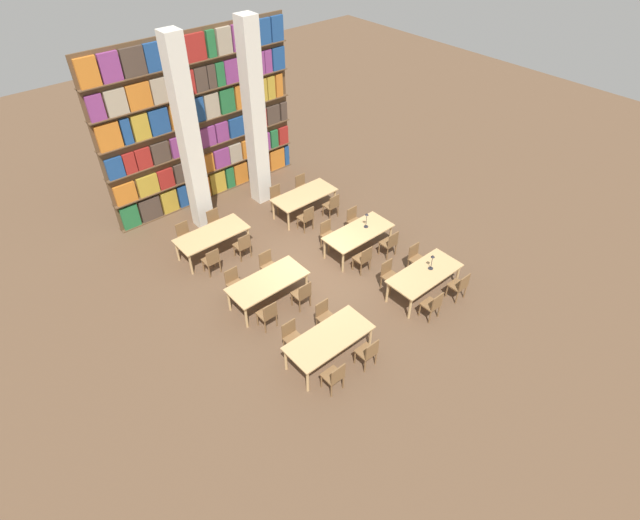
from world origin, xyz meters
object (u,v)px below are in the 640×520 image
chair_17 (185,235)px  chair_22 (332,205)px  chair_1 (292,336)px  chair_8 (268,314)px  reading_table_1 (425,275)px  reading_table_4 (212,235)px  chair_18 (243,245)px  chair_19 (215,222)px  chair_9 (234,283)px  reading_table_3 (359,233)px  chair_0 (334,376)px  chair_11 (268,265)px  chair_6 (460,285)px  chair_21 (278,197)px  chair_13 (328,234)px  pillar_left (189,139)px  chair_12 (363,258)px  chair_20 (307,217)px  chair_10 (302,294)px  reading_table_0 (329,339)px  desk_lamp_0 (432,260)px  chair_5 (389,275)px  desk_lamp_1 (367,218)px  chair_14 (390,243)px  chair_16 (212,260)px  pillar_center (255,117)px  chair_15 (354,220)px  chair_7 (416,258)px  chair_2 (368,352)px  chair_23 (302,186)px  chair_3 (325,316)px

chair_17 → chair_22: bearing=159.6°
chair_1 → chair_8: same height
reading_table_1 → reading_table_4: same height
chair_18 → chair_19: bearing=90.0°
chair_9 → reading_table_3: size_ratio=0.41×
chair_0 → chair_11: size_ratio=1.00×
chair_6 → chair_21: 6.74m
chair_21 → chair_22: (1.08, -1.53, 0.00)m
chair_13 → reading_table_4: chair_13 is taller
pillar_left → reading_table_3: pillar_left is taller
chair_8 → reading_table_3: size_ratio=0.41×
chair_0 → chair_12: 4.21m
chair_20 → chair_10: bearing=-131.1°
reading_table_0 → desk_lamp_0: (3.70, 0.04, 0.39)m
chair_13 → chair_18: (-2.29, 1.22, 0.00)m
chair_21 → chair_12: bearing=89.4°
chair_0 → chair_5: (3.42, 1.56, 0.00)m
reading_table_3 → desk_lamp_1: bearing=4.2°
chair_13 → chair_14: (1.09, -1.53, 0.00)m
chair_11 → chair_16: bearing=-48.1°
chair_10 → chair_16: (-1.10, 2.75, 0.00)m
chair_17 → chair_16: bearing=90.0°
pillar_center → chair_15: 4.48m
chair_7 → chair_22: size_ratio=1.00×
chair_2 → chair_23: bearing=62.8°
reading_table_0 → chair_9: (-0.52, 3.28, -0.19)m
chair_5 → chair_20: 3.58m
chair_18 → chair_7: bearing=-47.1°
pillar_left → chair_15: pillar_left is taller
pillar_left → chair_3: size_ratio=6.78×
reading_table_0 → chair_13: bearing=49.1°
chair_14 → reading_table_1: bearing=-105.8°
chair_6 → chair_7: size_ratio=1.00×
chair_14 → chair_18: same height
chair_8 → reading_table_0: bearing=-73.5°
chair_2 → chair_7: 3.81m
chair_18 → chair_21: (2.33, 1.41, 0.00)m
pillar_center → chair_22: size_ratio=6.78×
reading_table_0 → chair_5: size_ratio=2.42×
pillar_center → reading_table_0: 7.77m
chair_0 → chair_22: 6.83m
desk_lamp_0 → chair_22: (0.27, 4.33, -0.58)m
chair_5 → chair_6: 1.90m
pillar_left → chair_11: 4.36m
chair_9 → chair_20: 3.59m
chair_10 → chair_5: bearing=-22.6°
chair_5 → chair_22: size_ratio=1.00×
chair_17 → chair_22: 4.76m
chair_17 → desk_lamp_0: bearing=125.0°
reading_table_0 → reading_table_3: bearing=36.7°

